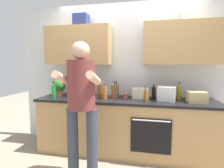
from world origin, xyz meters
TOP-DOWN VIEW (x-y plane):
  - ground_plane at (0.00, 0.00)m, footprint 12.00×12.00m
  - back_wall_unit at (0.00, 0.27)m, footprint 4.00×0.38m
  - counter at (0.00, -0.00)m, footprint 2.84×0.67m
  - person_standing at (-0.44, -0.73)m, footprint 0.49×0.45m
  - bottle_syrup at (0.33, -0.17)m, footprint 0.05×0.05m
  - bottle_hotsauce at (-0.87, -0.10)m, footprint 0.08×0.08m
  - bottle_soda at (-1.13, -0.20)m, footprint 0.06×0.06m
  - bottle_vinegar at (-0.41, -0.03)m, footprint 0.07×0.07m
  - bottle_soy at (0.45, 0.14)m, footprint 0.06×0.06m
  - bottle_juice at (-0.31, -0.07)m, footprint 0.06×0.06m
  - bottle_oil at (0.84, 0.14)m, footprint 0.07×0.07m
  - cup_ceramic at (0.01, 0.07)m, footprint 0.09×0.09m
  - mixing_bowl at (-0.63, -0.02)m, footprint 0.21×0.21m
  - knife_block at (-0.16, 0.05)m, footprint 0.10×0.14m
  - potted_herb at (-1.14, 0.02)m, footprint 0.22×0.22m
  - grocery_bag_bread at (1.06, -0.04)m, footprint 0.27×0.23m
  - grocery_bag_rice at (0.25, 0.08)m, footprint 0.27×0.17m
  - grocery_bag_produce at (0.64, -0.01)m, footprint 0.29×0.25m

SIDE VIEW (x-z plane):
  - ground_plane at x=0.00m, z-range 0.00..0.00m
  - counter at x=0.00m, z-range 0.00..0.90m
  - cup_ceramic at x=0.01m, z-range 0.90..0.98m
  - mixing_bowl at x=-0.63m, z-range 0.90..0.99m
  - grocery_bag_bread at x=1.06m, z-range 0.90..1.06m
  - grocery_bag_rice at x=0.25m, z-range 0.90..1.08m
  - bottle_syrup at x=0.33m, z-range 0.87..1.12m
  - bottle_soy at x=0.45m, z-range 0.88..1.12m
  - bottle_juice at x=-0.31m, z-range 0.88..1.13m
  - bottle_hotsauce at x=-0.87m, z-range 0.88..1.13m
  - grocery_bag_produce at x=0.64m, z-range 0.90..1.12m
  - bottle_oil at x=0.84m, z-range 0.87..1.15m
  - knife_block at x=-0.16m, z-range 0.87..1.15m
  - bottle_soda at x=-1.13m, z-range 0.87..1.16m
  - person_standing at x=-0.44m, z-range 0.16..1.89m
  - bottle_vinegar at x=-0.41m, z-range 0.87..1.19m
  - potted_herb at x=-1.14m, z-range 0.92..1.22m
  - back_wall_unit at x=0.00m, z-range 0.24..2.74m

